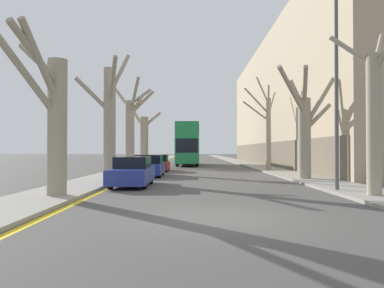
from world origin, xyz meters
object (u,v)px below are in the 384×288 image
(street_tree_right_0, at_px, (375,109))
(parked_car_0, at_px, (132,172))
(street_tree_left_3, at_px, (143,139))
(street_tree_right_1, at_px, (304,129))
(parked_car_1, at_px, (148,166))
(street_tree_left_1, at_px, (109,118))
(street_tree_left_2, at_px, (130,128))
(lamp_post, at_px, (333,68))
(double_decker_bus, at_px, (187,142))
(parked_car_2, at_px, (157,163))
(street_tree_left_0, at_px, (52,115))
(street_tree_right_2, at_px, (267,128))

(street_tree_right_0, relative_size, parked_car_0, 1.67)
(street_tree_left_3, xyz_separation_m, street_tree_right_1, (11.27, -17.22, 0.03))
(street_tree_right_1, height_order, parked_car_1, street_tree_right_1)
(street_tree_left_1, bearing_deg, street_tree_left_2, 90.29)
(lamp_post, bearing_deg, street_tree_right_1, 84.20)
(double_decker_bus, bearing_deg, street_tree_right_1, -72.10)
(street_tree_right_0, relative_size, parked_car_2, 1.70)
(street_tree_left_0, xyz_separation_m, street_tree_left_2, (0.13, 16.00, 0.48))
(street_tree_left_0, distance_m, parked_car_1, 11.99)
(street_tree_left_2, xyz_separation_m, parked_car_1, (1.93, -4.40, -2.76))
(street_tree_left_3, height_order, double_decker_bus, street_tree_left_3)
(street_tree_left_2, bearing_deg, parked_car_0, -80.26)
(street_tree_left_2, bearing_deg, parked_car_2, 37.28)
(double_decker_bus, bearing_deg, parked_car_0, -95.47)
(parked_car_0, bearing_deg, street_tree_right_0, -25.76)
(parked_car_0, xyz_separation_m, lamp_post, (8.61, -2.79, 4.39))
(street_tree_left_3, relative_size, street_tree_right_2, 0.83)
(parked_car_0, bearing_deg, parked_car_1, 90.00)
(street_tree_left_2, height_order, street_tree_right_0, street_tree_right_0)
(street_tree_right_0, height_order, lamp_post, lamp_post)
(street_tree_left_0, bearing_deg, street_tree_left_3, 90.00)
(street_tree_right_1, relative_size, street_tree_right_2, 0.80)
(street_tree_right_1, distance_m, street_tree_right_2, 9.34)
(street_tree_left_2, xyz_separation_m, parked_car_0, (1.93, -11.24, -2.76))
(street_tree_left_1, bearing_deg, street_tree_right_1, -1.76)
(street_tree_right_2, bearing_deg, parked_car_0, -125.69)
(street_tree_right_2, distance_m, double_decker_bus, 13.70)
(parked_car_0, relative_size, parked_car_1, 0.98)
(street_tree_right_1, relative_size, lamp_post, 0.67)
(street_tree_left_0, height_order, double_decker_bus, street_tree_left_0)
(street_tree_right_1, distance_m, lamp_post, 6.36)
(street_tree_right_2, height_order, parked_car_0, street_tree_right_2)
(street_tree_right_2, xyz_separation_m, parked_car_2, (-8.97, 0.22, -2.90))
(parked_car_1, height_order, lamp_post, lamp_post)
(street_tree_left_0, height_order, street_tree_left_3, street_tree_left_3)
(street_tree_left_2, bearing_deg, lamp_post, -53.10)
(street_tree_left_3, bearing_deg, street_tree_right_1, -56.80)
(street_tree_left_0, height_order, street_tree_right_0, street_tree_right_0)
(street_tree_right_0, bearing_deg, street_tree_right_2, 91.52)
(street_tree_left_3, relative_size, parked_car_1, 1.41)
(street_tree_left_0, relative_size, street_tree_right_1, 0.95)
(street_tree_left_1, distance_m, street_tree_left_2, 7.73)
(street_tree_right_0, relative_size, parked_car_1, 1.63)
(street_tree_right_0, relative_size, double_decker_bus, 0.67)
(double_decker_bus, relative_size, parked_car_2, 2.53)
(parked_car_2, bearing_deg, street_tree_right_1, -45.99)
(parked_car_0, bearing_deg, street_tree_left_1, 118.28)
(street_tree_left_1, xyz_separation_m, double_decker_bus, (4.23, 20.93, -0.98))
(street_tree_left_2, relative_size, street_tree_right_2, 0.94)
(street_tree_left_1, bearing_deg, street_tree_left_0, -91.18)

